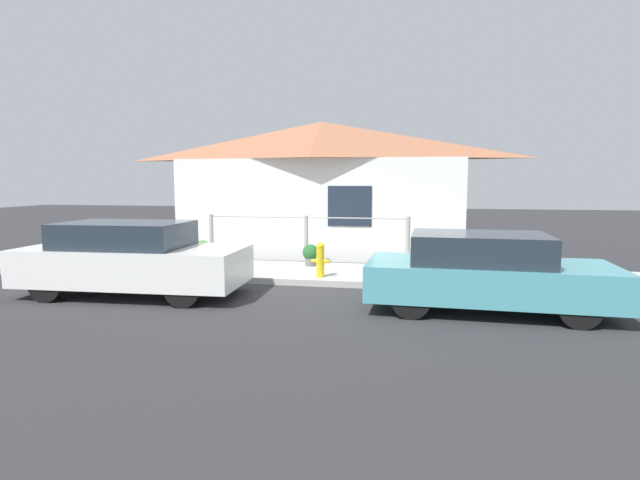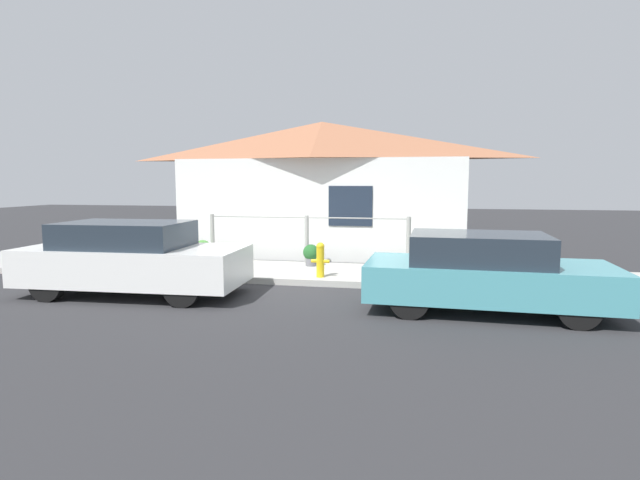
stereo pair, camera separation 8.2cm
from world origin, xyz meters
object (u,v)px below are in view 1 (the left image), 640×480
object	(u,v)px
car_right	(486,272)
potted_plant_corner	(437,255)
fire_hydrant	(320,259)
car_left	(132,258)
potted_plant_by_fence	(202,250)
potted_plant_near_hydrant	(311,254)

from	to	relation	value
car_right	potted_plant_corner	size ratio (longest dim) A/B	5.67
car_right	potted_plant_corner	bearing A→B (deg)	106.10
car_right	fire_hydrant	world-z (taller)	car_right
car_left	car_right	size ratio (longest dim) A/B	1.05
potted_plant_by_fence	potted_plant_corner	bearing A→B (deg)	-4.81
car_left	potted_plant_by_fence	xyz separation A→B (m)	(-0.00, 3.04, -0.25)
potted_plant_by_fence	fire_hydrant	bearing A→B (deg)	-23.26
car_left	car_right	world-z (taller)	car_left
fire_hydrant	potted_plant_corner	distance (m)	2.53
car_left	potted_plant_near_hydrant	bearing A→B (deg)	45.61
potted_plant_near_hydrant	car_right	bearing A→B (deg)	-40.47
car_left	potted_plant_by_fence	size ratio (longest dim) A/B	7.62
car_right	potted_plant_by_fence	distance (m)	6.89
car_right	potted_plant_corner	xyz separation A→B (m)	(-0.64, 2.57, -0.12)
car_left	car_right	distance (m)	6.18
fire_hydrant	potted_plant_corner	size ratio (longest dim) A/B	1.05
potted_plant_near_hydrant	car_left	bearing A→B (deg)	-132.36
potted_plant_by_fence	potted_plant_corner	distance (m)	5.57
potted_plant_by_fence	car_left	bearing A→B (deg)	-89.95
car_left	potted_plant_near_hydrant	xyz separation A→B (m)	(2.71, 2.97, -0.27)
car_left	potted_plant_near_hydrant	distance (m)	4.03
car_right	potted_plant_by_fence	world-z (taller)	car_right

